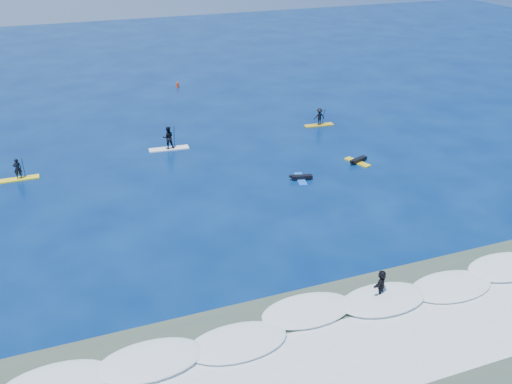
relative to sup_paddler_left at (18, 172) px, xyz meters
name	(u,v)px	position (x,y,z in m)	size (l,w,h in m)	color
ground	(287,217)	(16.23, -12.42, -0.61)	(160.00, 160.00, 0.00)	#03194A
shallow_water	(412,358)	(16.23, -26.42, -0.60)	(90.00, 13.00, 0.01)	#374B3E
breaking_wave	(366,306)	(16.23, -22.42, -0.61)	(40.00, 6.00, 0.30)	white
whitewater	(400,344)	(16.23, -25.42, -0.61)	(34.00, 5.00, 0.02)	silver
sup_paddler_left	(18,172)	(0.00, 0.00, 0.00)	(2.78, 0.70, 1.95)	yellow
sup_paddler_center	(168,140)	(11.76, 1.93, 0.26)	(3.36, 1.14, 2.32)	white
sup_paddler_right	(319,118)	(26.14, 2.72, 0.14)	(2.77, 0.92, 1.91)	gold
prone_paddler_near	(358,161)	(25.11, -6.20, -0.45)	(1.79, 2.36, 0.48)	gold
prone_paddler_far	(301,178)	(19.53, -7.49, -0.45)	(1.76, 2.29, 0.46)	blue
wave_surfer	(381,284)	(17.22, -22.07, 0.25)	(2.02, 1.78, 1.54)	silver
marker_buoy	(177,85)	(16.91, 19.86, -0.27)	(0.32, 0.32, 0.77)	red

